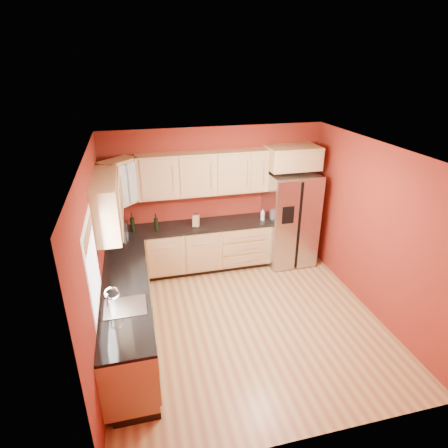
{
  "coord_description": "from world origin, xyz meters",
  "views": [
    {
      "loc": [
        -1.43,
        -4.39,
        3.68
      ],
      "look_at": [
        -0.11,
        0.9,
        1.25
      ],
      "focal_mm": 30.0,
      "sensor_mm": 36.0,
      "label": 1
    }
  ],
  "objects_px": {
    "refrigerator": "(290,219)",
    "knife_block": "(196,221)",
    "soap_dispenser": "(263,215)",
    "canister_left": "(122,226)",
    "wine_bottle_a": "(156,222)"
  },
  "relations": [
    {
      "from": "refrigerator",
      "to": "knife_block",
      "type": "relative_size",
      "value": 8.23
    },
    {
      "from": "knife_block",
      "to": "refrigerator",
      "type": "bearing_deg",
      "value": 21.05
    },
    {
      "from": "soap_dispenser",
      "to": "canister_left",
      "type": "bearing_deg",
      "value": 177.65
    },
    {
      "from": "canister_left",
      "to": "soap_dispenser",
      "type": "relative_size",
      "value": 0.94
    },
    {
      "from": "refrigerator",
      "to": "canister_left",
      "type": "relative_size",
      "value": 9.06
    },
    {
      "from": "wine_bottle_a",
      "to": "soap_dispenser",
      "type": "bearing_deg",
      "value": 0.16
    },
    {
      "from": "wine_bottle_a",
      "to": "soap_dispenser",
      "type": "distance_m",
      "value": 1.94
    },
    {
      "from": "knife_block",
      "to": "soap_dispenser",
      "type": "bearing_deg",
      "value": 20.6
    },
    {
      "from": "knife_block",
      "to": "soap_dispenser",
      "type": "xyz_separation_m",
      "value": [
        1.24,
        -0.02,
        -0.0
      ]
    },
    {
      "from": "refrigerator",
      "to": "soap_dispenser",
      "type": "xyz_separation_m",
      "value": [
        -0.55,
        -0.01,
        0.13
      ]
    },
    {
      "from": "wine_bottle_a",
      "to": "canister_left",
      "type": "bearing_deg",
      "value": 169.3
    },
    {
      "from": "refrigerator",
      "to": "soap_dispenser",
      "type": "relative_size",
      "value": 8.49
    },
    {
      "from": "canister_left",
      "to": "wine_bottle_a",
      "type": "height_order",
      "value": "wine_bottle_a"
    },
    {
      "from": "canister_left",
      "to": "soap_dispenser",
      "type": "bearing_deg",
      "value": -2.35
    },
    {
      "from": "canister_left",
      "to": "knife_block",
      "type": "relative_size",
      "value": 0.91
    }
  ]
}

